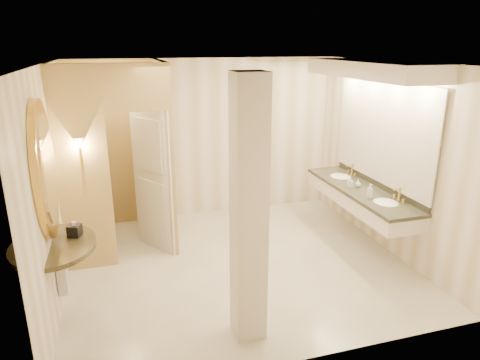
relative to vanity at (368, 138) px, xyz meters
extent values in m
plane|color=silver|center=(-1.98, -0.15, -1.63)|extent=(4.50, 4.50, 0.00)
plane|color=white|center=(-1.98, -0.15, 1.07)|extent=(4.50, 4.50, 0.00)
cube|color=silver|center=(-1.98, 1.85, -0.28)|extent=(4.50, 0.02, 2.70)
cube|color=silver|center=(-1.98, -2.15, -0.28)|extent=(4.50, 0.02, 2.70)
cube|color=silver|center=(-4.23, -0.15, -0.28)|extent=(0.02, 4.00, 2.70)
cube|color=silver|center=(0.27, -0.15, -0.28)|extent=(0.02, 4.00, 2.70)
cube|color=tan|center=(-2.78, 1.10, -0.28)|extent=(0.10, 1.50, 2.70)
cube|color=tan|center=(-3.90, 0.35, -0.28)|extent=(0.65, 0.10, 2.70)
cube|color=tan|center=(-3.18, 0.35, 0.77)|extent=(0.80, 0.10, 0.60)
cube|color=silver|center=(-3.01, 0.68, -0.58)|extent=(0.49, 0.69, 2.10)
cylinder|color=gold|center=(-3.90, 0.28, -0.08)|extent=(0.03, 0.03, 0.30)
cone|color=silver|center=(-3.90, 0.28, 0.12)|extent=(0.14, 0.14, 0.14)
cube|color=silver|center=(-0.03, 0.00, -0.90)|extent=(0.60, 2.28, 0.24)
cube|color=black|center=(-0.03, 0.00, -0.78)|extent=(0.64, 2.32, 0.05)
cube|color=black|center=(0.25, 0.00, -0.71)|extent=(0.03, 2.28, 0.10)
ellipsoid|color=white|center=(-0.03, -0.62, -0.80)|extent=(0.40, 0.44, 0.15)
cylinder|color=gold|center=(0.17, -0.62, -0.67)|extent=(0.03, 0.03, 0.22)
ellipsoid|color=white|center=(-0.03, 0.62, -0.80)|extent=(0.40, 0.44, 0.15)
cylinder|color=gold|center=(0.17, 0.62, -0.67)|extent=(0.03, 0.03, 0.22)
cube|color=white|center=(0.25, 0.00, 0.07)|extent=(0.03, 2.28, 1.40)
cube|color=silver|center=(-0.03, 0.00, 0.96)|extent=(0.75, 2.48, 0.22)
cylinder|color=black|center=(-4.21, -0.69, -0.78)|extent=(1.11, 1.11, 0.05)
cube|color=silver|center=(-4.17, -0.69, -1.08)|extent=(0.10, 0.10, 0.60)
cylinder|color=gold|center=(-4.19, -0.69, 0.07)|extent=(0.07, 1.11, 1.11)
cylinder|color=white|center=(-4.15, -0.69, 0.07)|extent=(0.02, 0.89, 0.89)
cube|color=silver|center=(-2.29, -1.59, -0.28)|extent=(0.31, 0.31, 2.70)
cube|color=black|center=(-3.99, -0.55, -0.69)|extent=(0.17, 0.17, 0.13)
imported|color=white|center=(-3.93, 1.44, -1.25)|extent=(0.61, 0.82, 0.75)
imported|color=beige|center=(-0.16, 0.11, -0.68)|extent=(0.08, 0.08, 0.15)
imported|color=silver|center=(-0.05, 0.06, -0.70)|extent=(0.11, 0.11, 0.11)
imported|color=#C6B28C|center=(-0.16, -0.41, -0.65)|extent=(0.10, 0.10, 0.20)
camera|label=1|loc=(-3.46, -5.25, 1.30)|focal=32.00mm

